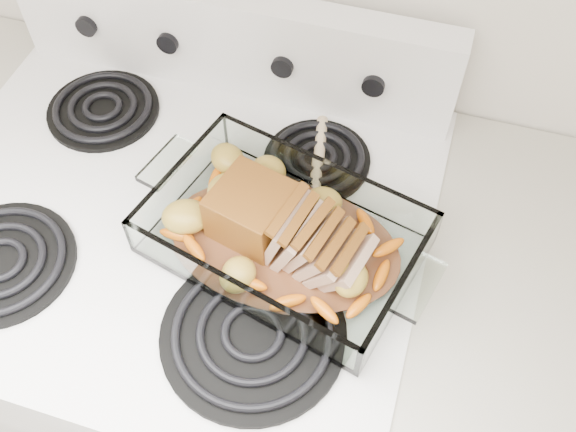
# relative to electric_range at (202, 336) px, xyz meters

# --- Properties ---
(electric_range) EXTENTS (0.78, 0.70, 1.12)m
(electric_range) POSITION_rel_electric_range_xyz_m (0.00, 0.00, 0.00)
(electric_range) COLOR white
(electric_range) RESTS_ON ground
(baking_dish) EXTENTS (0.37, 0.24, 0.07)m
(baking_dish) POSITION_rel_electric_range_xyz_m (0.19, -0.02, 0.48)
(baking_dish) COLOR silver
(baking_dish) RESTS_ON electric_range
(pork_roast) EXTENTS (0.23, 0.10, 0.08)m
(pork_roast) POSITION_rel_electric_range_xyz_m (0.17, -0.02, 0.51)
(pork_roast) COLOR brown
(pork_roast) RESTS_ON baking_dish
(roast_vegetables) EXTENTS (0.33, 0.18, 0.04)m
(roast_vegetables) POSITION_rel_electric_range_xyz_m (0.18, 0.02, 0.49)
(roast_vegetables) COLOR #F76800
(roast_vegetables) RESTS_ON baking_dish
(wooden_spoon) EXTENTS (0.10, 0.27, 0.02)m
(wooden_spoon) POSITION_rel_electric_range_xyz_m (0.22, 0.06, 0.46)
(wooden_spoon) COLOR beige
(wooden_spoon) RESTS_ON electric_range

